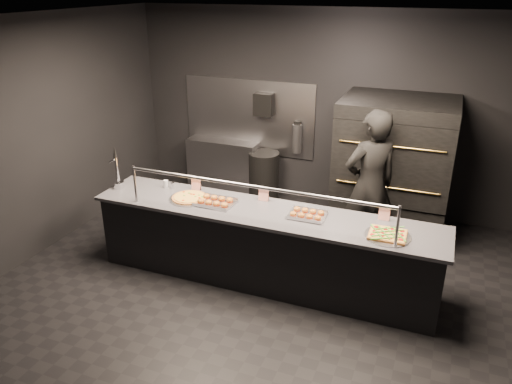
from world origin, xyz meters
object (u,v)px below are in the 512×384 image
square_pizza (388,235)px  fire_extinguisher (297,138)px  towel_dispenser (264,104)px  trash_bin (264,177)px  slider_tray_b (307,214)px  service_counter (263,246)px  beer_tap (118,176)px  slider_tray_a (215,202)px  prep_shelf (223,166)px  pizza_oven (393,167)px  round_pizza (189,198)px  worker (370,186)px

square_pizza → fire_extinguisher: bearing=125.0°
towel_dispenser → trash_bin: bearing=-67.9°
fire_extinguisher → slider_tray_b: (0.85, -2.35, -0.11)m
service_counter → slider_tray_b: bearing=5.6°
beer_tap → slider_tray_a: bearing=0.5°
service_counter → prep_shelf: 2.82m
pizza_oven → square_pizza: pizza_oven is taller
slider_tray_a → slider_tray_b: slider_tray_a is taller
square_pizza → trash_bin: size_ratio=0.58×
service_counter → slider_tray_a: 0.77m
service_counter → fire_extinguisher: (-0.35, 2.40, 0.60)m
fire_extinguisher → slider_tray_b: size_ratio=1.22×
slider_tray_a → slider_tray_b: size_ratio=1.12×
fire_extinguisher → beer_tap: size_ratio=0.92×
trash_bin → pizza_oven: bearing=-9.0°
slider_tray_b → trash_bin: 2.60m
beer_tap → round_pizza: size_ratio=1.12×
pizza_oven → slider_tray_a: pizza_oven is taller
trash_bin → worker: worker is taller
towel_dispenser → square_pizza: 3.45m
service_counter → trash_bin: service_counter is taller
pizza_oven → worker: (-0.19, -0.83, 0.01)m
pizza_oven → prep_shelf: 2.88m
slider_tray_b → worker: size_ratio=0.21×
service_counter → fire_extinguisher: 2.50m
pizza_oven → prep_shelf: bearing=171.5°
fire_extinguisher → trash_bin: 0.83m
round_pizza → worker: 2.24m
slider_tray_b → worker: bearing=63.4°
slider_tray_a → trash_bin: 2.31m
round_pizza → slider_tray_a: 0.35m
prep_shelf → service_counter: bearing=-55.4°
fire_extinguisher → slider_tray_a: fire_extinguisher is taller
round_pizza → trash_bin: (0.12, 2.23, -0.53)m
service_counter → slider_tray_a: bearing=-178.2°
round_pizza → pizza_oven: bearing=41.6°
beer_tap → service_counter: bearing=0.9°
service_counter → square_pizza: service_counter is taller
slider_tray_a → square_pizza: (2.00, -0.08, -0.01)m
prep_shelf → worker: (2.61, -1.25, 0.52)m
beer_tap → square_pizza: 3.35m
prep_shelf → trash_bin: 0.78m
pizza_oven → slider_tray_a: 2.63m
towel_dispenser → fire_extinguisher: size_ratio=0.69×
pizza_oven → square_pizza: size_ratio=4.03×
fire_extinguisher → square_pizza: bearing=-55.0°
towel_dispenser → worker: (1.91, -1.32, -0.58)m
towel_dispenser → fire_extinguisher: 0.74m
worker → round_pizza: bearing=-9.4°
pizza_oven → beer_tap: (-3.15, -1.93, 0.11)m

